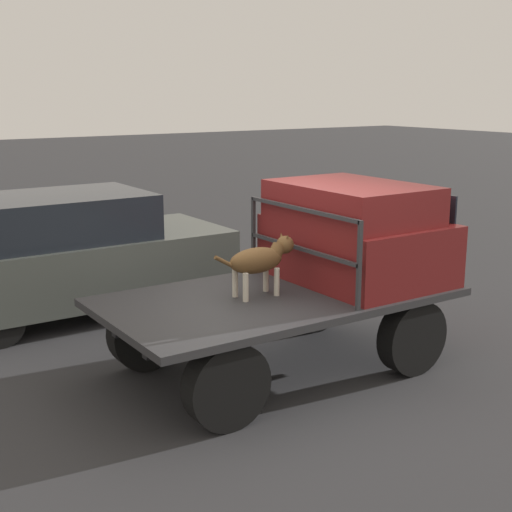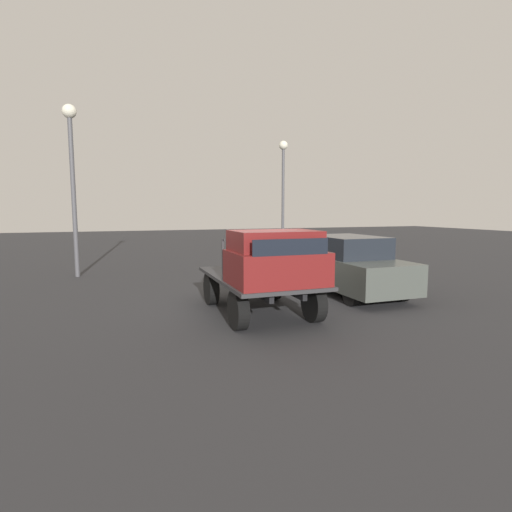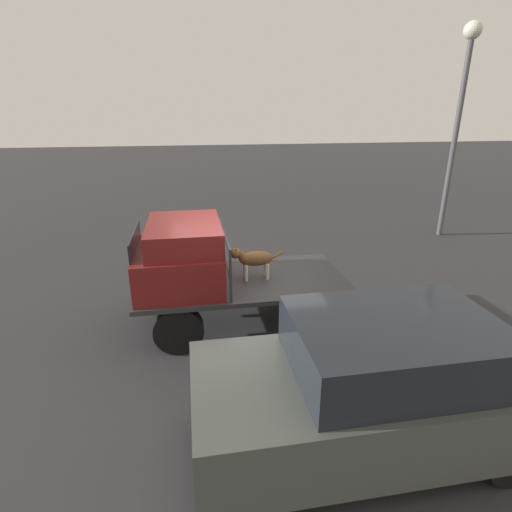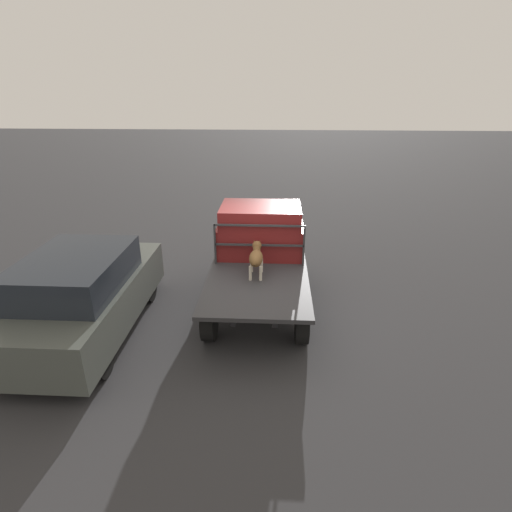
{
  "view_description": "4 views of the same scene",
  "coord_description": "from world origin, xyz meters",
  "px_view_note": "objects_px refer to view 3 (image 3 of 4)",
  "views": [
    {
      "loc": [
        -4.29,
        -6.02,
        3.03
      ],
      "look_at": [
        -0.26,
        0.04,
        1.33
      ],
      "focal_mm": 50.0,
      "sensor_mm": 36.0,
      "label": 1
    },
    {
      "loc": [
        8.75,
        -3.19,
        2.44
      ],
      "look_at": [
        -0.26,
        0.04,
        1.33
      ],
      "focal_mm": 28.0,
      "sensor_mm": 36.0,
      "label": 2
    },
    {
      "loc": [
        0.88,
        6.75,
        3.84
      ],
      "look_at": [
        -0.26,
        0.04,
        1.33
      ],
      "focal_mm": 28.0,
      "sensor_mm": 36.0,
      "label": 3
    },
    {
      "loc": [
        -7.55,
        -0.35,
        4.41
      ],
      "look_at": [
        -0.26,
        0.04,
        1.33
      ],
      "focal_mm": 28.0,
      "sensor_mm": 36.0,
      "label": 4
    }
  ],
  "objects_px": {
    "flatbed_truck": "(242,291)",
    "dog": "(252,258)",
    "parked_sedan": "(376,385)",
    "light_pole_near": "(462,95)"
  },
  "relations": [
    {
      "from": "flatbed_truck",
      "to": "dog",
      "type": "height_order",
      "value": "dog"
    },
    {
      "from": "flatbed_truck",
      "to": "parked_sedan",
      "type": "bearing_deg",
      "value": 109.26
    },
    {
      "from": "dog",
      "to": "parked_sedan",
      "type": "distance_m",
      "value": 3.36
    },
    {
      "from": "parked_sedan",
      "to": "light_pole_near",
      "type": "distance_m",
      "value": 10.3
    },
    {
      "from": "flatbed_truck",
      "to": "dog",
      "type": "distance_m",
      "value": 0.68
    },
    {
      "from": "parked_sedan",
      "to": "light_pole_near",
      "type": "bearing_deg",
      "value": -136.14
    },
    {
      "from": "parked_sedan",
      "to": "flatbed_truck",
      "type": "bearing_deg",
      "value": -79.27
    },
    {
      "from": "flatbed_truck",
      "to": "light_pole_near",
      "type": "distance_m",
      "value": 9.1
    },
    {
      "from": "dog",
      "to": "parked_sedan",
      "type": "bearing_deg",
      "value": 107.12
    },
    {
      "from": "flatbed_truck",
      "to": "light_pole_near",
      "type": "xyz_separation_m",
      "value": [
        -7.07,
        -4.48,
        3.58
      ]
    }
  ]
}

